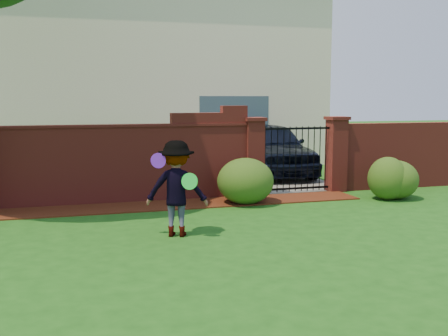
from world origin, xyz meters
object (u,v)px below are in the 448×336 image
object	(u,v)px
frisbee_purple	(158,161)
frisbee_green	(190,181)
man	(176,189)
car	(272,149)

from	to	relation	value
frisbee_purple	frisbee_green	size ratio (longest dim) A/B	0.91
man	frisbee_purple	xyz separation A→B (m)	(-0.32, -0.12, 0.50)
man	frisbee_green	xyz separation A→B (m)	(0.17, -0.29, 0.16)
frisbee_purple	man	bearing A→B (deg)	21.19
car	frisbee_green	bearing A→B (deg)	-119.21
frisbee_green	man	bearing A→B (deg)	120.77
man	car	bearing A→B (deg)	-103.86
car	frisbee_green	size ratio (longest dim) A/B	16.97
car	man	size ratio (longest dim) A/B	2.90
frisbee_purple	frisbee_green	distance (m)	0.62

